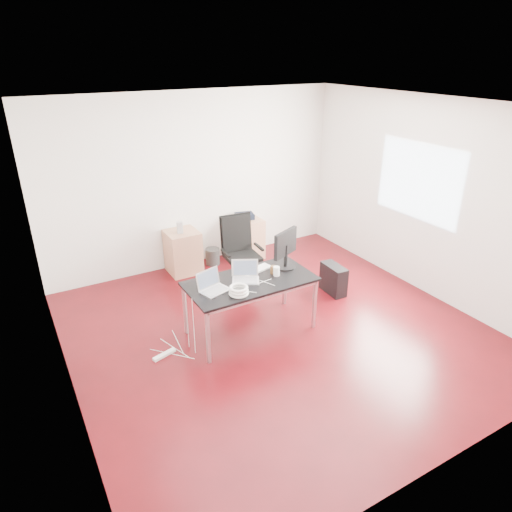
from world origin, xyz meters
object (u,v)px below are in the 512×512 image
filing_cabinet_left (183,252)px  pc_tower (333,279)px  filing_cabinet_right (246,238)px  desk (250,284)px  office_chair (240,249)px

filing_cabinet_left → pc_tower: filing_cabinet_left is taller
filing_cabinet_left → filing_cabinet_right: size_ratio=1.00×
pc_tower → desk: bearing=-167.4°
filing_cabinet_left → desk: bearing=-87.0°
filing_cabinet_left → filing_cabinet_right: 1.16m
desk → pc_tower: size_ratio=3.56×
desk → filing_cabinet_left: bearing=93.0°
filing_cabinet_left → pc_tower: size_ratio=1.56×
office_chair → pc_tower: 1.47m
office_chair → pc_tower: size_ratio=2.40×
office_chair → filing_cabinet_left: 1.08m
filing_cabinet_left → filing_cabinet_right: bearing=0.0°
office_chair → filing_cabinet_right: size_ratio=1.54×
desk → pc_tower: 1.66m
office_chair → pc_tower: office_chair is taller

